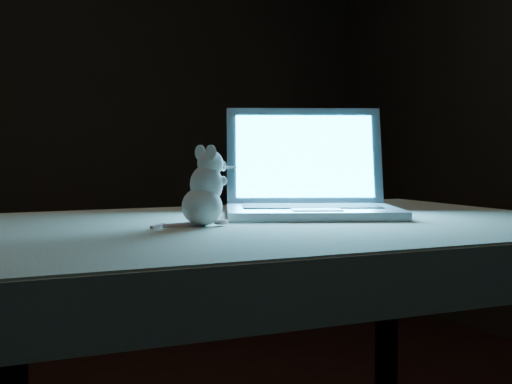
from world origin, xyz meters
name	(u,v)px	position (x,y,z in m)	size (l,w,h in m)	color
back_wall	(8,93)	(0.00, 2.50, 1.30)	(4.50, 0.04, 2.60)	black
tablecloth	(247,245)	(0.19, -0.27, 0.75)	(1.61, 1.08, 0.12)	beige
laptop	(313,158)	(0.40, -0.23, 0.96)	(0.45, 0.39, 0.30)	#A8A7AC
plush_mouse	(202,186)	(0.05, -0.33, 0.90)	(0.13, 0.13, 0.18)	white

